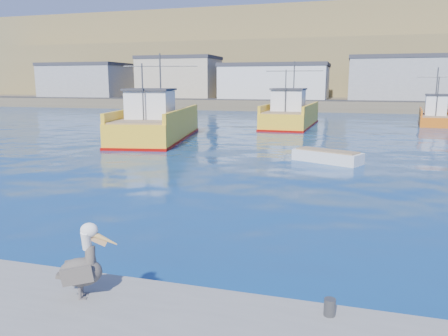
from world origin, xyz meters
name	(u,v)px	position (x,y,z in m)	size (l,w,h in m)	color
ground	(219,251)	(0.00, 0.00, 0.00)	(260.00, 260.00, 0.00)	navy
dock_bollards	(196,289)	(0.60, -3.40, 0.65)	(36.20, 0.20, 0.30)	#4C4C4C
far_shore	(341,65)	(0.00, 109.20, 8.98)	(200.00, 81.00, 24.00)	brown
trawler_yellow_a	(157,124)	(-11.53, 21.15, 1.15)	(6.82, 13.93, 6.78)	yellow
trawler_yellow_b	(291,115)	(-2.78, 34.52, 1.10)	(5.92, 12.60, 6.67)	yellow
boat_orange	(435,116)	(11.62, 40.07, 1.00)	(3.98, 7.89, 5.99)	#CC5C10
skiff_mid	(327,157)	(2.00, 14.37, 0.27)	(4.03, 2.86, 0.83)	silver
pelican	(83,266)	(-1.38, -3.98, 1.11)	(1.12, 0.72, 1.42)	#595451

